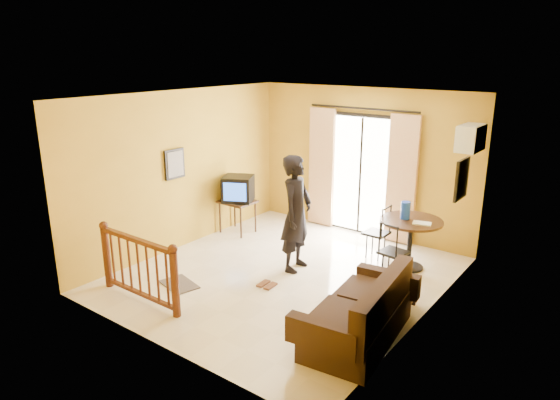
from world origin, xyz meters
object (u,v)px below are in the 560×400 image
Objects in this scene: dining_table at (411,230)px; standing_person at (296,214)px; sofa at (362,316)px; coffee_table at (392,295)px; television at (238,189)px.

dining_table is 0.53× the size of standing_person.
sofa is at bearing -133.11° from standing_person.
standing_person reaches higher than sofa.
dining_table is 0.52× the size of sofa.
standing_person is at bearing 168.50° from coffee_table.
coffee_table is at bearing -110.82° from standing_person.
television reaches higher than coffee_table.
coffee_table is (0.39, -1.51, -0.42)m from dining_table.
standing_person is (-1.86, 1.25, 0.62)m from sofa.
sofa is at bearing -80.46° from dining_table.
coffee_table is 2.02m from standing_person.
television is 0.38× the size of standing_person.
sofa is at bearing -54.29° from television.
dining_table is 1.87m from standing_person.
television is at bearing 145.69° from sofa.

